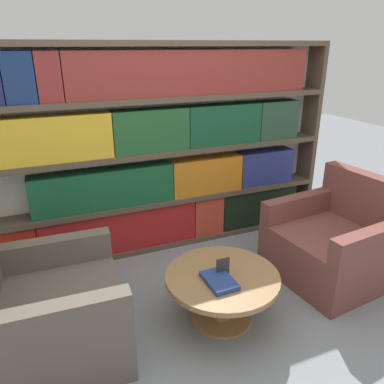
% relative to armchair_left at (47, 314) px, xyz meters
% --- Properties ---
extents(ground_plane, '(14.00, 14.00, 0.00)m').
position_rel_armchair_left_xyz_m(ground_plane, '(1.20, -0.28, -0.30)').
color(ground_plane, gray).
extents(bookshelf, '(3.45, 0.30, 1.98)m').
position_rel_armchair_left_xyz_m(bookshelf, '(1.18, 1.14, 0.68)').
color(bookshelf, silver).
rests_on(bookshelf, ground_plane).
extents(armchair_left, '(0.93, 0.93, 0.89)m').
position_rel_armchair_left_xyz_m(armchair_left, '(0.00, 0.00, 0.00)').
color(armchair_left, brown).
rests_on(armchair_left, ground_plane).
extents(armchair_right, '(0.99, 0.99, 0.89)m').
position_rel_armchair_left_xyz_m(armchair_right, '(2.40, 0.00, 0.00)').
color(armchair_right, brown).
rests_on(armchair_right, ground_plane).
extents(coffee_table, '(0.83, 0.83, 0.39)m').
position_rel_armchair_left_xyz_m(coffee_table, '(1.20, -0.16, -0.02)').
color(coffee_table, olive).
rests_on(coffee_table, ground_plane).
extents(table_sign, '(0.10, 0.06, 0.14)m').
position_rel_armchair_left_xyz_m(table_sign, '(1.20, -0.16, 0.15)').
color(table_sign, black).
rests_on(table_sign, coffee_table).
extents(stray_book, '(0.19, 0.28, 0.04)m').
position_rel_armchair_left_xyz_m(stray_book, '(1.13, -0.24, 0.11)').
color(stray_book, navy).
rests_on(stray_book, coffee_table).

